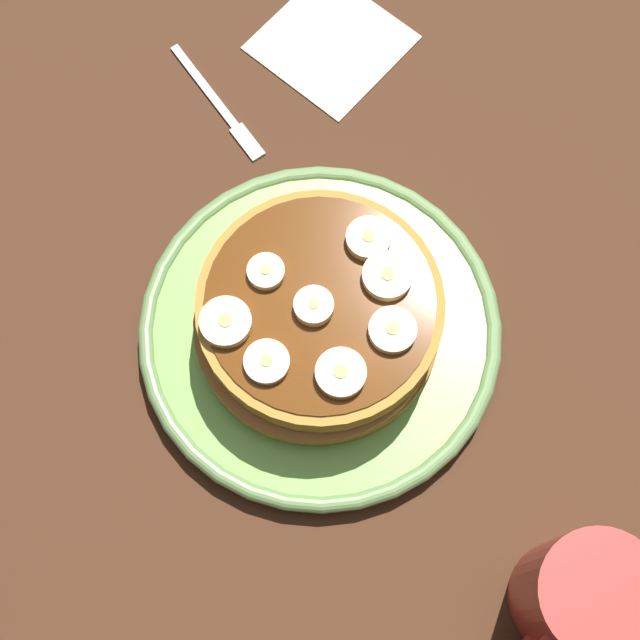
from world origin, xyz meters
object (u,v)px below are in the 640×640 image
Objects in this scene: banana_slice_5 at (266,272)px; napkin at (332,42)px; banana_slice_2 at (387,276)px; banana_slice_0 at (316,309)px; banana_slice_3 at (267,362)px; coffee_mug at (580,601)px; pancake_stack at (321,316)px; plate at (320,331)px; banana_slice_1 at (226,322)px; fork at (221,107)px; banana_slice_6 at (368,239)px; banana_slice_7 at (392,330)px; banana_slice_4 at (341,373)px.

napkin is (-20.56, -13.51, -7.61)cm from banana_slice_5.
banana_slice_5 is at bearing -47.99° from banana_slice_2.
banana_slice_0 reaches higher than napkin.
banana_slice_3 is 0.27× the size of coffee_mug.
banana_slice_0 is at bearing -19.47° from banana_slice_2.
plate is at bearing -32.44° from pancake_stack.
plate is 9.37cm from banana_slice_1.
banana_slice_2 is 0.27× the size of fork.
banana_slice_7 is (3.73, 5.77, -0.05)cm from banana_slice_6.
banana_slice_1 is at bearing -83.48° from coffee_mug.
banana_slice_1 is at bearing -70.46° from banana_slice_4.
banana_slice_5 is at bearing -74.54° from pancake_stack.
coffee_mug reaches higher than pancake_stack.
banana_slice_1 is 3.96cm from banana_slice_3.
banana_slice_6 is at bearing -122.88° from banana_slice_7.
banana_slice_4 is at bearing 32.74° from banana_slice_6.
plate is 9.81× the size of banana_slice_0.
napkin is at bearing -137.62° from pancake_stack.
coffee_mug is 46.81cm from fork.
coffee_mug reaches higher than fork.
banana_slice_0 is at bearing 143.35° from banana_slice_1.
banana_slice_4 reaches higher than banana_slice_7.
banana_slice_2 reaches higher than napkin.
banana_slice_5 is 0.23× the size of coffee_mug.
fork is at bearing -100.22° from banana_slice_2.
banana_slice_1 and banana_slice_6 have the same top height.
banana_slice_1 is 11.28cm from banana_slice_7.
fork is at bearing -113.16° from plate.
banana_slice_4 is (-2.87, 4.08, 0.08)cm from banana_slice_3.
banana_slice_7 is (2.62, 2.92, -0.03)cm from banana_slice_2.
banana_slice_2 and banana_slice_4 have the same top height.
banana_slice_3 is (0.02, 3.96, -0.07)cm from banana_slice_1.
napkin is at bearing -137.79° from plate.
banana_slice_7 is (-4.63, 0.40, -0.06)cm from banana_slice_4.
banana_slice_2 is at bearing -160.79° from banana_slice_4.
banana_slice_5 is (-4.50, -0.70, -0.06)cm from banana_slice_1.
banana_slice_5 is (1.16, -4.19, 3.16)cm from pancake_stack.
banana_slice_7 is at bearing 175.08° from banana_slice_4.
pancake_stack reaches higher than fork.
pancake_stack is at bearing 148.35° from banana_slice_1.
plate is 7.88× the size of banana_slice_4.
banana_slice_4 is 9.93cm from banana_slice_6.
pancake_stack is 6.25cm from banana_slice_4.
banana_slice_2 is 1.13× the size of banana_slice_3.
banana_slice_5 is at bearing -26.66° from banana_slice_6.
banana_slice_5 is at bearing -100.65° from banana_slice_4.
banana_slice_0 is 5.43cm from banana_slice_2.
pancake_stack reaches higher than napkin.
banana_slice_0 is 0.21× the size of fork.
napkin is (-19.46, -17.65, -0.99)cm from plate.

